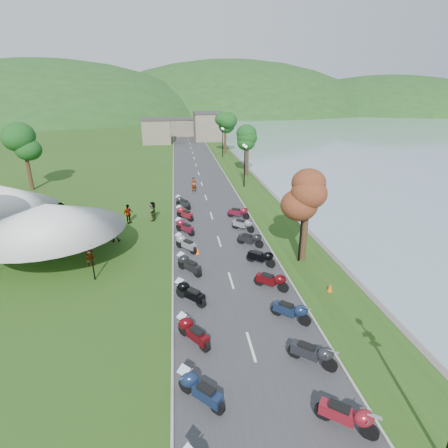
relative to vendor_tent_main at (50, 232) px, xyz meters
name	(u,v)px	position (x,y,z in m)	size (l,w,h in m)	color
road	(202,184)	(11.63, 19.44, -1.99)	(7.00, 120.00, 0.02)	#39393C
hills_backdrop	(180,112)	(11.63, 179.44, -2.00)	(360.00, 120.00, 76.00)	#285621
far_building	(179,128)	(9.63, 64.44, 0.50)	(18.00, 16.00, 5.00)	#786E5D
moto_row_left	(192,312)	(9.09, -8.29, -1.45)	(2.60, 39.14, 1.10)	#331411
moto_row_right	(280,295)	(13.91, -7.34, -1.45)	(2.60, 30.01, 1.10)	#331411
vendor_tent_main	(50,232)	(0.00, 0.00, 0.00)	(6.62, 6.62, 4.00)	white
vendor_tent_side	(6,210)	(-5.04, 5.43, 0.00)	(5.18, 5.18, 4.00)	white
tree_lakeside	(306,211)	(16.97, -2.29, 1.51)	(2.53, 2.53, 7.02)	#1B571B
pedestrian_a	(92,266)	(2.71, -1.42, -2.00)	(0.64, 0.47, 1.76)	slate
pedestrian_b	(115,241)	(3.63, 2.62, -2.00)	(0.83, 0.46, 1.71)	slate
pedestrian_c	(63,222)	(-1.61, 7.56, -2.00)	(1.16, 0.48, 1.80)	slate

